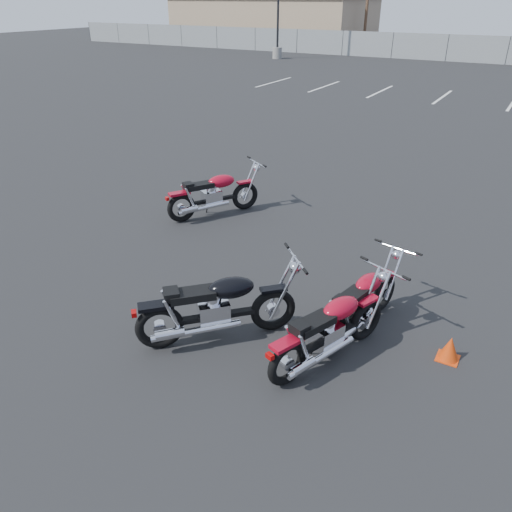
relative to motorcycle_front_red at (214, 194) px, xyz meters
The scene contains 10 objects.
ground 3.63m from the motorcycle_front_red, 52.88° to the right, with size 120.00×120.00×0.00m, color black.
motorcycle_front_red is the anchor object (origin of this frame).
motorcycle_second_black 4.39m from the motorcycle_front_red, 54.76° to the right, with size 1.92×1.94×1.12m.
motorcycle_third_red 5.16m from the motorcycle_front_red, 38.85° to the right, with size 1.16×2.07×1.03m.
motorcycle_rear_red 4.77m from the motorcycle_front_red, 30.01° to the right, with size 0.83×1.97×0.97m.
training_cone_near 5.91m from the motorcycle_front_red, 24.33° to the right, with size 0.28×0.28×0.33m.
light_pole_west 30.47m from the motorcycle_front_red, 115.62° to the left, with size 0.80×0.70×10.11m.
chainlink_fence 32.21m from the motorcycle_front_red, 86.14° to the left, with size 80.06×0.06×1.80m.
tan_building_west 43.90m from the motorcycle_front_red, 116.87° to the left, with size 18.40×10.40×4.30m.
parking_line_stripes 17.14m from the motorcycle_front_red, 91.10° to the left, with size 15.12×4.00×0.01m.
Camera 1 is at (3.65, -5.29, 4.22)m, focal length 35.00 mm.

